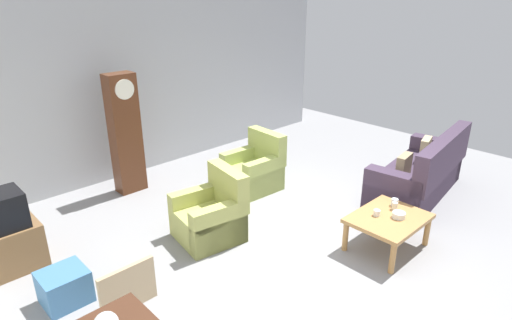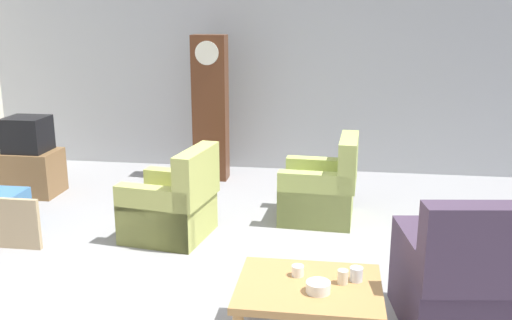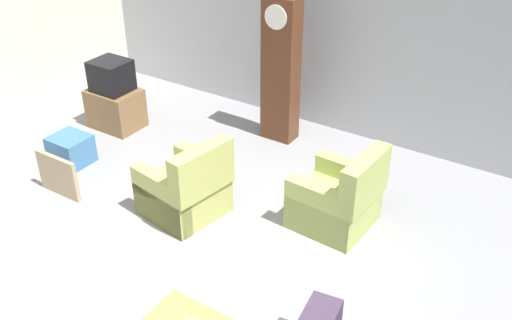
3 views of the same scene
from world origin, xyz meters
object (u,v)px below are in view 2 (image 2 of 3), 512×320
object	(u,v)px
armchair_olive_far	(322,192)
tv_crt	(27,134)
armchair_olive_near	(173,207)
bowl_white_stacked	(318,287)
framed_picture_leaning	(10,223)
coffee_table_wood	(309,293)
storage_box_blue	(2,208)
cup_cream_tall	(343,277)
tv_stand_cabinet	(31,172)
cup_white_porcelain	(298,271)
cup_blue_rimmed	(356,274)
grandfather_clock	(211,108)

from	to	relation	value
armchair_olive_far	tv_crt	distance (m)	3.61
armchair_olive_near	bowl_white_stacked	distance (m)	2.36
armchair_olive_far	framed_picture_leaning	xyz separation A→B (m)	(-2.91, -1.21, -0.06)
tv_crt	bowl_white_stacked	bearing A→B (deg)	-38.76
coffee_table_wood	storage_box_blue	world-z (taller)	coffee_table_wood
armchair_olive_near	bowl_white_stacked	world-z (taller)	armchair_olive_near
storage_box_blue	cup_cream_tall	bearing A→B (deg)	-26.08
cup_cream_tall	tv_stand_cabinet	bearing A→B (deg)	143.85
framed_picture_leaning	cup_cream_tall	distance (m)	3.34
cup_white_porcelain	framed_picture_leaning	bearing A→B (deg)	158.55
cup_blue_rimmed	cup_cream_tall	xyz separation A→B (m)	(-0.09, -0.05, -0.00)
coffee_table_wood	grandfather_clock	xyz separation A→B (m)	(-1.49, 3.77, 0.58)
grandfather_clock	storage_box_blue	xyz separation A→B (m)	(-1.83, -1.98, -0.78)
tv_stand_cabinet	framed_picture_leaning	world-z (taller)	tv_stand_cabinet
coffee_table_wood	cup_blue_rimmed	world-z (taller)	cup_blue_rimmed
coffee_table_wood	cup_cream_tall	distance (m)	0.25
tv_stand_cabinet	cup_cream_tall	xyz separation A→B (m)	(3.77, -2.75, 0.22)
tv_stand_cabinet	armchair_olive_far	bearing A→B (deg)	-5.93
grandfather_clock	cup_white_porcelain	bearing A→B (deg)	-68.86
cup_cream_tall	cup_white_porcelain	bearing A→B (deg)	166.83
armchair_olive_far	coffee_table_wood	size ratio (longest dim) A/B	0.96
armchair_olive_near	armchair_olive_far	world-z (taller)	same
tv_crt	bowl_white_stacked	world-z (taller)	tv_crt
framed_picture_leaning	armchair_olive_near	bearing A→B (deg)	18.88
tv_stand_cabinet	cup_cream_tall	size ratio (longest dim) A/B	7.15
framed_picture_leaning	bowl_white_stacked	world-z (taller)	bowl_white_stacked
coffee_table_wood	cup_white_porcelain	xyz separation A→B (m)	(-0.08, 0.12, 0.10)
armchair_olive_far	grandfather_clock	xyz separation A→B (m)	(-1.51, 1.33, 0.65)
armchair_olive_far	cup_blue_rimmed	distance (m)	2.36
framed_picture_leaning	cup_blue_rimmed	distance (m)	3.40
grandfather_clock	tv_stand_cabinet	size ratio (longest dim) A/B	2.80
coffee_table_wood	cup_white_porcelain	bearing A→B (deg)	124.72
cup_cream_tall	bowl_white_stacked	size ratio (longest dim) A/B	0.60
coffee_table_wood	cup_cream_tall	world-z (taller)	cup_cream_tall
tv_stand_cabinet	cup_white_porcelain	distance (m)	4.39
armchair_olive_far	grandfather_clock	distance (m)	2.12
armchair_olive_near	coffee_table_wood	world-z (taller)	armchair_olive_near
storage_box_blue	grandfather_clock	bearing A→B (deg)	47.27
cup_blue_rimmed	bowl_white_stacked	size ratio (longest dim) A/B	0.60
tv_stand_cabinet	bowl_white_stacked	size ratio (longest dim) A/B	4.27
tv_stand_cabinet	framed_picture_leaning	size ratio (longest dim) A/B	1.13
armchair_olive_near	cup_white_porcelain	size ratio (longest dim) A/B	10.97
cup_blue_rimmed	grandfather_clock	bearing A→B (deg)	116.21
armchair_olive_near	framed_picture_leaning	bearing A→B (deg)	-161.12
coffee_table_wood	grandfather_clock	distance (m)	4.10
storage_box_blue	bowl_white_stacked	size ratio (longest dim) A/B	2.85
armchair_olive_near	cup_blue_rimmed	size ratio (longest dim) A/B	9.59
armchair_olive_near	tv_crt	distance (m)	2.41
tv_stand_cabinet	cup_cream_tall	world-z (taller)	tv_stand_cabinet
tv_stand_cabinet	cup_cream_tall	distance (m)	4.67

